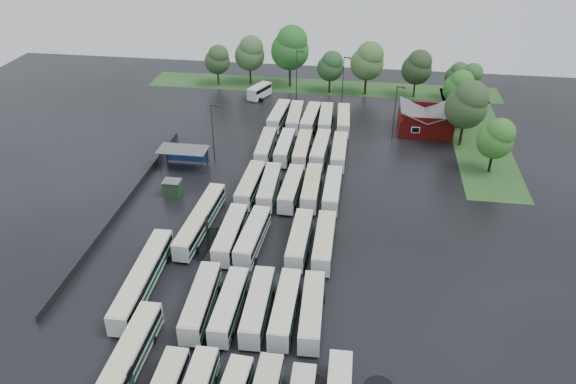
# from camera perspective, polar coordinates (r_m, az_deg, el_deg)

# --- Properties ---
(ground) EXTENTS (160.00, 160.00, 0.00)m
(ground) POSITION_cam_1_polar(r_m,az_deg,el_deg) (75.27, -2.86, -6.13)
(ground) COLOR black
(ground) RESTS_ON ground
(brick_building) EXTENTS (10.07, 8.60, 5.39)m
(brick_building) POSITION_cam_1_polar(r_m,az_deg,el_deg) (111.20, 13.76, 6.86)
(brick_building) COLOR maroon
(brick_building) RESTS_ON ground
(wash_shed) EXTENTS (8.20, 4.20, 3.58)m
(wash_shed) POSITION_cam_1_polar(r_m,az_deg,el_deg) (96.03, -10.55, 4.11)
(wash_shed) COLOR #2D2D30
(wash_shed) RESTS_ON ground
(utility_hut) EXTENTS (2.70, 2.20, 2.62)m
(utility_hut) POSITION_cam_1_polar(r_m,az_deg,el_deg) (88.69, -11.66, 0.41)
(utility_hut) COLOR #19371B
(utility_hut) RESTS_ON ground
(grass_strip_north) EXTENTS (80.00, 10.00, 0.01)m
(grass_strip_north) POSITION_cam_1_polar(r_m,az_deg,el_deg) (132.22, 3.40, 10.62)
(grass_strip_north) COLOR #254F1E
(grass_strip_north) RESTS_ON ground
(grass_strip_east) EXTENTS (10.00, 50.00, 0.01)m
(grass_strip_east) POSITION_cam_1_polar(r_m,az_deg,el_deg) (113.42, 18.68, 5.54)
(grass_strip_east) COLOR #254F1E
(grass_strip_east) RESTS_ON ground
(west_fence) EXTENTS (0.10, 50.00, 1.20)m
(west_fence) POSITION_cam_1_polar(r_m,az_deg,el_deg) (87.58, -16.27, -1.21)
(west_fence) COLOR #2D2D30
(west_fence) RESTS_ON ground
(bus_r1c0) EXTENTS (2.93, 11.50, 3.17)m
(bus_r1c0) POSITION_cam_1_polar(r_m,az_deg,el_deg) (65.74, -8.85, -10.93)
(bus_r1c0) COLOR silver
(bus_r1c0) RESTS_ON ground
(bus_r1c1) EXTENTS (2.35, 10.93, 3.04)m
(bus_r1c1) POSITION_cam_1_polar(r_m,az_deg,el_deg) (64.94, -5.98, -11.39)
(bus_r1c1) COLOR silver
(bus_r1c1) RESTS_ON ground
(bus_r1c2) EXTENTS (2.65, 11.21, 3.10)m
(bus_r1c2) POSITION_cam_1_polar(r_m,az_deg,el_deg) (64.61, -3.10, -11.47)
(bus_r1c2) COLOR silver
(bus_r1c2) RESTS_ON ground
(bus_r1c3) EXTENTS (2.43, 11.13, 3.09)m
(bus_r1c3) POSITION_cam_1_polar(r_m,az_deg,el_deg) (64.26, -0.29, -11.70)
(bus_r1c3) COLOR silver
(bus_r1c3) RESTS_ON ground
(bus_r1c4) EXTENTS (2.83, 11.20, 3.09)m
(bus_r1c4) POSITION_cam_1_polar(r_m,az_deg,el_deg) (63.97, 2.44, -11.97)
(bus_r1c4) COLOR silver
(bus_r1c4) RESTS_ON ground
(bus_r2c0) EXTENTS (2.47, 11.52, 3.21)m
(bus_r2c0) POSITION_cam_1_polar(r_m,az_deg,el_deg) (75.91, -5.86, -4.28)
(bus_r2c0) COLOR silver
(bus_r2c0) RESTS_ON ground
(bus_r2c1) EXTENTS (2.97, 11.48, 3.17)m
(bus_r2c1) POSITION_cam_1_polar(r_m,az_deg,el_deg) (75.31, -3.61, -4.50)
(bus_r2c1) COLOR silver
(bus_r2c1) RESTS_ON ground
(bus_r2c3) EXTENTS (2.50, 11.30, 3.14)m
(bus_r2c3) POSITION_cam_1_polar(r_m,az_deg,el_deg) (74.59, 1.19, -4.84)
(bus_r2c3) COLOR silver
(bus_r2c3) RESTS_ON ground
(bus_r2c4) EXTENTS (2.55, 11.43, 3.17)m
(bus_r2c4) POSITION_cam_1_polar(r_m,az_deg,el_deg) (74.24, 3.69, -5.08)
(bus_r2c4) COLOR silver
(bus_r2c4) RESTS_ON ground
(bus_r3c0) EXTENTS (2.72, 11.52, 3.19)m
(bus_r3c0) POSITION_cam_1_polar(r_m,az_deg,el_deg) (87.06, -3.84, 0.75)
(bus_r3c0) COLOR silver
(bus_r3c0) RESTS_ON ground
(bus_r3c1) EXTENTS (2.75, 11.37, 3.15)m
(bus_r3c1) POSITION_cam_1_polar(r_m,az_deg,el_deg) (86.43, -1.91, 0.55)
(bus_r3c1) COLOR silver
(bus_r3c1) RESTS_ON ground
(bus_r3c2) EXTENTS (2.68, 11.26, 3.12)m
(bus_r3c2) POSITION_cam_1_polar(r_m,az_deg,el_deg) (85.95, 0.33, 0.37)
(bus_r3c2) COLOR silver
(bus_r3c2) RESTS_ON ground
(bus_r3c3) EXTENTS (2.58, 11.38, 3.16)m
(bus_r3c3) POSITION_cam_1_polar(r_m,az_deg,el_deg) (86.14, 2.41, 0.43)
(bus_r3c3) COLOR silver
(bus_r3c3) RESTS_ON ground
(bus_r3c4) EXTENTS (2.41, 11.19, 3.11)m
(bus_r3c4) POSITION_cam_1_polar(r_m,az_deg,el_deg) (85.80, 4.54, 0.21)
(bus_r3c4) COLOR silver
(bus_r3c4) RESTS_ON ground
(bus_r4c0) EXTENTS (2.65, 11.27, 3.12)m
(bus_r4c0) POSITION_cam_1_polar(r_m,az_deg,el_deg) (98.94, -2.28, 4.63)
(bus_r4c0) COLOR silver
(bus_r4c0) RESTS_ON ground
(bus_r4c1) EXTENTS (2.34, 10.98, 3.06)m
(bus_r4c1) POSITION_cam_1_polar(r_m,az_deg,el_deg) (98.70, -0.35, 4.56)
(bus_r4c1) COLOR silver
(bus_r4c1) RESTS_ON ground
(bus_r4c2) EXTENTS (2.49, 11.16, 3.10)m
(bus_r4c2) POSITION_cam_1_polar(r_m,az_deg,el_deg) (98.05, 1.47, 4.38)
(bus_r4c2) COLOR silver
(bus_r4c2) RESTS_ON ground
(bus_r4c3) EXTENTS (2.78, 11.46, 3.17)m
(bus_r4c3) POSITION_cam_1_polar(r_m,az_deg,el_deg) (98.13, 3.31, 4.38)
(bus_r4c3) COLOR silver
(bus_r4c3) RESTS_ON ground
(bus_r4c4) EXTENTS (2.49, 11.31, 3.14)m
(bus_r4c4) POSITION_cam_1_polar(r_m,az_deg,el_deg) (97.45, 5.22, 4.10)
(bus_r4c4) COLOR silver
(bus_r4c4) RESTS_ON ground
(bus_r5c0) EXTENTS (2.99, 11.58, 3.20)m
(bus_r5c0) POSITION_cam_1_polar(r_m,az_deg,el_deg) (111.38, -0.94, 7.73)
(bus_r5c0) COLOR silver
(bus_r5c0) RESTS_ON ground
(bus_r5c1) EXTENTS (2.86, 11.60, 3.21)m
(bus_r5c1) POSITION_cam_1_polar(r_m,az_deg,el_deg) (110.62, 0.70, 7.57)
(bus_r5c1) COLOR silver
(bus_r5c1) RESTS_ON ground
(bus_r5c2) EXTENTS (2.95, 11.56, 3.19)m
(bus_r5c2) POSITION_cam_1_polar(r_m,az_deg,el_deg) (110.20, 2.30, 7.45)
(bus_r5c2) COLOR silver
(bus_r5c2) RESTS_ON ground
(bus_r5c3) EXTENTS (2.77, 11.37, 3.14)m
(bus_r5c3) POSITION_cam_1_polar(r_m,az_deg,el_deg) (110.19, 3.86, 7.39)
(bus_r5c3) COLOR silver
(bus_r5c3) RESTS_ON ground
(bus_r5c4) EXTENTS (2.94, 11.32, 3.12)m
(bus_r5c4) POSITION_cam_1_polar(r_m,az_deg,el_deg) (110.11, 5.64, 7.28)
(bus_r5c4) COLOR silver
(bus_r5c4) RESTS_ON ground
(artic_bus_west_a) EXTENTS (2.47, 17.11, 3.17)m
(artic_bus_west_a) POSITION_cam_1_polar(r_m,az_deg,el_deg) (60.13, -16.50, -16.96)
(artic_bus_west_a) COLOR silver
(artic_bus_west_a) RESTS_ON ground
(artic_bus_west_b) EXTENTS (3.08, 16.53, 3.05)m
(artic_bus_west_b) POSITION_cam_1_polar(r_m,az_deg,el_deg) (79.50, -8.88, -2.80)
(artic_bus_west_b) COLOR silver
(artic_bus_west_b) RESTS_ON ground
(artic_bus_west_c) EXTENTS (2.95, 17.10, 3.16)m
(artic_bus_west_c) POSITION_cam_1_polar(r_m,az_deg,el_deg) (70.36, -14.53, -8.46)
(artic_bus_west_c) COLOR silver
(artic_bus_west_c) RESTS_ON ground
(minibus) EXTENTS (4.63, 6.84, 2.81)m
(minibus) POSITION_cam_1_polar(r_m,az_deg,el_deg) (125.08, -2.92, 10.21)
(minibus) COLOR silver
(minibus) RESTS_ON ground
(tree_north_0) EXTENTS (5.76, 5.76, 9.55)m
(tree_north_0) POSITION_cam_1_polar(r_m,az_deg,el_deg) (132.10, -7.17, 13.23)
(tree_north_0) COLOR #382516
(tree_north_0) RESTS_ON ground
(tree_north_1) EXTENTS (6.84, 6.84, 11.34)m
(tree_north_1) POSITION_cam_1_polar(r_m,az_deg,el_deg) (132.04, -3.86, 13.91)
(tree_north_1) COLOR #311E11
(tree_north_1) RESTS_ON ground
(tree_north_2) EXTENTS (8.56, 8.56, 14.18)m
(tree_north_2) POSITION_cam_1_polar(r_m,az_deg,el_deg) (129.39, 0.27, 14.48)
(tree_north_2) COLOR black
(tree_north_2) RESTS_ON ground
(tree_north_3) EXTENTS (5.77, 5.77, 9.56)m
(tree_north_3) POSITION_cam_1_polar(r_m,az_deg,el_deg) (126.89, 4.37, 12.66)
(tree_north_3) COLOR black
(tree_north_3) RESTS_ON ground
(tree_north_4) EXTENTS (7.25, 7.25, 12.00)m
(tree_north_4) POSITION_cam_1_polar(r_m,az_deg,el_deg) (125.99, 8.13, 13.06)
(tree_north_4) COLOR black
(tree_north_4) RESTS_ON ground
(tree_north_5) EXTENTS (6.46, 6.46, 10.70)m
(tree_north_5) POSITION_cam_1_polar(r_m,az_deg,el_deg) (126.50, 13.03, 12.27)
(tree_north_5) COLOR #382115
(tree_north_5) RESTS_ON ground
(tree_north_6) EXTENTS (5.08, 5.08, 8.42)m
(tree_north_6) POSITION_cam_1_polar(r_m,az_deg,el_deg) (127.97, 16.85, 11.26)
(tree_north_6) COLOR #3A291D
(tree_north_6) RESTS_ON ground
(tree_east_0) EXTENTS (5.90, 5.90, 9.77)m
(tree_east_0) POSITION_cam_1_polar(r_m,az_deg,el_deg) (97.32, 20.45, 5.15)
(tree_east_0) COLOR black
(tree_east_0) RESTS_ON ground
(tree_east_1) EXTENTS (7.48, 7.48, 12.39)m
(tree_east_1) POSITION_cam_1_polar(r_m,az_deg,el_deg) (105.11, 17.78, 8.48)
(tree_east_1) COLOR black
(tree_east_1) RESTS_ON ground
(tree_east_2) EXTENTS (5.08, 5.08, 8.42)m
(tree_east_2) POSITION_cam_1_polar(r_m,az_deg,el_deg) (113.24, 17.47, 8.70)
(tree_east_2) COLOR black
(tree_east_2) RESTS_ON ground
(tree_east_3) EXTENTS (5.97, 5.97, 9.88)m
(tree_east_3) POSITION_cam_1_polar(r_m,az_deg,el_deg) (118.21, 16.99, 10.17)
(tree_east_3) COLOR black
(tree_east_3) RESTS_ON ground
(tree_east_4) EXTENTS (5.23, 5.20, 8.62)m
(tree_east_4) POSITION_cam_1_polar(r_m,az_deg,el_deg) (127.43, 18.04, 11.05)
(tree_east_4) COLOR #392512
(tree_east_4) RESTS_ON ground
(lamp_post_ne) EXTENTS (1.60, 0.31, 10.41)m
(lamp_post_ne) POSITION_cam_1_polar(r_m,az_deg,el_deg) (105.07, 10.89, 8.27)
(lamp_post_ne) COLOR #2D2D30
(lamp_post_ne) RESTS_ON ground
(lamp_post_nw) EXTENTS (1.59, 0.31, 10.34)m
(lamp_post_nw) POSITION_cam_1_polar(r_m,az_deg,el_deg) (96.13, -7.60, 6.39)
(lamp_post_nw) COLOR #2D2D30
(lamp_post_nw) RESTS_ON ground
(lamp_post_back_w) EXTENTS (1.68, 0.33, 10.91)m
(lamp_post_back_w) POSITION_cam_1_polar(r_m,az_deg,el_deg) (122.12, 0.94, 12.11)
(lamp_post_back_w) COLOR #2D2D30
(lamp_post_back_w) RESTS_ON ground
(lamp_post_back_e) EXTENTS (1.63, 0.32, 10.61)m
(lamp_post_back_e) POSITION_cam_1_polar(r_m,az_deg,el_deg) (119.45, 5.68, 11.45)
(lamp_post_back_e) COLOR #2D2D30
(lamp_post_back_e) RESTS_ON ground
(puddle_0) EXTENTS (5.18, 5.18, 0.01)m
(puddle_0) POSITION_cam_1_polar(r_m,az_deg,el_deg) (62.98, -8.94, -15.41)
(puddle_0) COLOR black
(puddle_0) RESTS_ON ground
(puddle_2) EXTENTS (8.09, 8.09, 0.01)m
(puddle_2) POSITION_cam_1_polar(r_m,az_deg,el_deg) (77.31, -7.69, -5.29)
(puddle_2) COLOR black
(puddle_2) RESTS_ON ground
(puddle_3) EXTENTS (5.12, 5.12, 0.01)m
(puddle_3) POSITION_cam_1_polar(r_m,az_deg,el_deg) (73.19, 1.62, -7.31)
(puddle_3) COLOR black
(puddle_3) RESTS_ON ground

